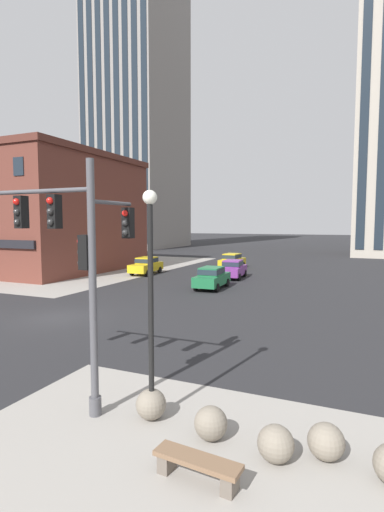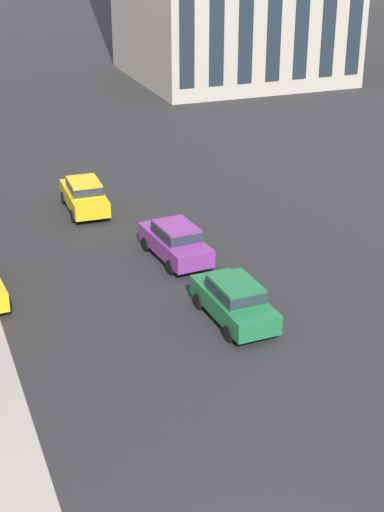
% 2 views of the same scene
% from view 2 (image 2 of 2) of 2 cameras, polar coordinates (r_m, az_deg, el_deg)
% --- Properties ---
extents(car_main_northbound_far, '(2.17, 4.53, 1.68)m').
position_cam_2_polar(car_main_northbound_far, '(34.63, -1.20, 1.16)').
color(car_main_northbound_far, '#7A3389').
rests_on(car_main_northbound_far, ground).
extents(car_cross_westbound, '(2.03, 4.47, 1.68)m').
position_cam_2_polar(car_cross_westbound, '(29.63, 3.11, -3.16)').
color(car_cross_westbound, '#1E6B3D').
rests_on(car_cross_westbound, ground).
extents(car_parked_curb, '(2.03, 4.47, 1.68)m').
position_cam_2_polar(car_parked_curb, '(40.47, -7.84, 4.48)').
color(car_parked_curb, gold).
rests_on(car_parked_curb, ground).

